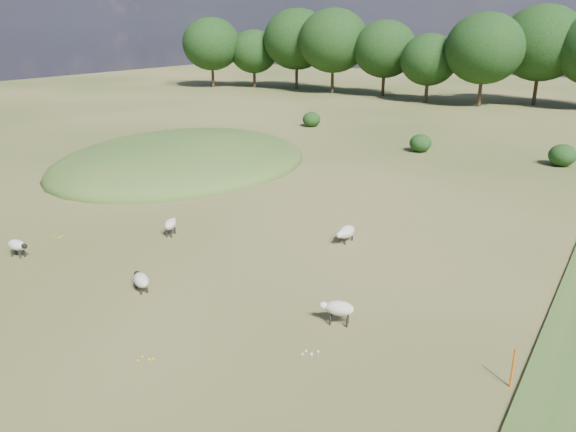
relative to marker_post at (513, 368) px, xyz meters
The scene contains 10 objects.
ground 26.13m from the marker_post, 120.79° to the left, with size 160.00×160.00×0.00m, color #304816.
mound 29.20m from the marker_post, 150.36° to the left, with size 16.00×20.00×4.00m, color #33561E.
treeline 59.94m from the marker_post, 104.00° to the left, with size 96.28×14.66×11.70m.
shrubs 31.97m from the marker_post, 113.22° to the left, with size 24.58×6.91×1.54m.
marker_post is the anchor object (origin of this frame).
sheep_0 5.60m from the marker_post, behind, with size 1.21×0.78×0.84m.
sheep_1 19.85m from the marker_post, behind, with size 1.09×0.57×0.77m.
sheep_2 13.01m from the marker_post, behind, with size 1.21×0.91×0.68m.
sheep_4 16.47m from the marker_post, 167.52° to the left, with size 0.82×1.13×0.79m.
sheep_5 11.34m from the marker_post, 140.47° to the left, with size 0.64×1.34×0.76m.
Camera 1 is at (15.25, -16.74, 9.47)m, focal length 35.00 mm.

